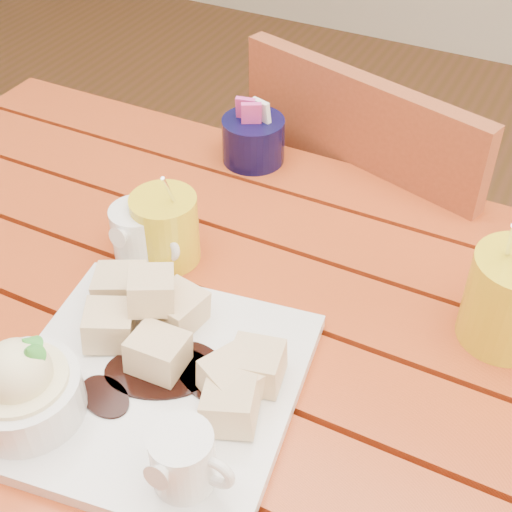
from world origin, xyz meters
The scene contains 6 objects.
table centered at (0.00, 0.00, 0.64)m, with size 1.20×0.79×0.75m.
dessert_plate centered at (-0.03, -0.12, 0.78)m, with size 0.33×0.33×0.12m.
coffee_mug_left centered at (-0.11, 0.09, 0.80)m, with size 0.12×0.08×0.14m.
cream_pitcher centered at (-0.14, 0.07, 0.79)m, with size 0.10×0.08×0.08m.
sugar_caddy centered at (-0.12, 0.34, 0.79)m, with size 0.09×0.09×0.10m.
chair_far centered at (0.05, 0.52, 0.50)m, with size 0.52×0.52×0.89m.
Camera 1 is at (0.30, -0.47, 1.35)m, focal length 50.00 mm.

